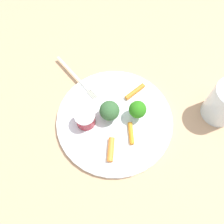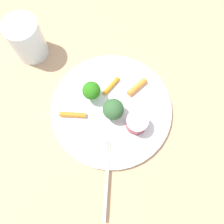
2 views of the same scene
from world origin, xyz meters
name	(u,v)px [view 1 (image 1 of 2)]	position (x,y,z in m)	size (l,w,h in m)	color
ground_plane	(115,121)	(0.00, 0.00, 0.00)	(2.40, 2.40, 0.00)	tan
plate	(115,120)	(0.00, 0.00, 0.01)	(0.27, 0.27, 0.01)	white
sauce_cup	(85,119)	(-0.04, 0.05, 0.03)	(0.05, 0.05, 0.04)	maroon
broccoli_floret_0	(110,109)	(0.00, 0.01, 0.04)	(0.05, 0.05, 0.05)	#8CAD5C
broccoli_floret_1	(138,110)	(0.03, -0.04, 0.04)	(0.04, 0.04, 0.05)	#8BB367
carrot_stick_0	(131,133)	(-0.02, -0.05, 0.02)	(0.01, 0.01, 0.05)	orange
carrot_stick_1	(135,92)	(0.09, -0.01, 0.02)	(0.01, 0.01, 0.06)	orange
carrot_stick_2	(111,150)	(-0.07, -0.03, 0.02)	(0.01, 0.01, 0.05)	orange
fork	(76,77)	(0.05, 0.14, 0.01)	(0.07, 0.16, 0.00)	beige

